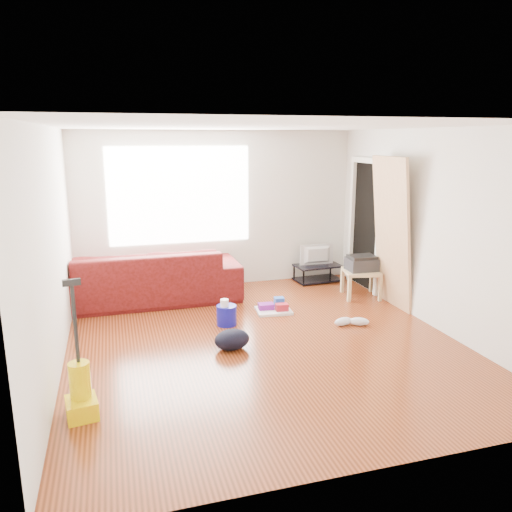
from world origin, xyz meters
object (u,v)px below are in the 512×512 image
object	(u,v)px
sofa	(149,301)
side_table	(361,274)
cleaning_tray	(274,308)
tv_stand	(318,272)
vacuum	(81,392)
backpack	(232,349)
bucket	(227,325)

from	to	relation	value
sofa	side_table	world-z (taller)	side_table
side_table	cleaning_tray	world-z (taller)	side_table
tv_stand	cleaning_tray	world-z (taller)	tv_stand
tv_stand	vacuum	bearing A→B (deg)	-141.58
tv_stand	backpack	world-z (taller)	tv_stand
tv_stand	bucket	bearing A→B (deg)	-145.30
tv_stand	backpack	bearing A→B (deg)	-135.47
cleaning_tray	backpack	bearing A→B (deg)	-128.87
sofa	cleaning_tray	distance (m)	1.93
tv_stand	bucket	size ratio (longest dim) A/B	3.04
bucket	backpack	distance (m)	0.78
sofa	tv_stand	xyz separation A→B (m)	(2.84, 0.27, 0.15)
cleaning_tray	vacuum	bearing A→B (deg)	-139.73
bucket	cleaning_tray	bearing A→B (deg)	22.16
bucket	tv_stand	bearing A→B (deg)	38.70
cleaning_tray	vacuum	xyz separation A→B (m)	(-2.46, -2.09, 0.18)
side_table	cleaning_tray	size ratio (longest dim) A/B	1.20
bucket	sofa	bearing A→B (deg)	125.06
vacuum	side_table	bearing A→B (deg)	22.09
sofa	bucket	xyz separation A→B (m)	(0.90, -1.29, 0.00)
sofa	cleaning_tray	size ratio (longest dim) A/B	5.27
sofa	side_table	distance (m)	3.24
backpack	vacuum	world-z (taller)	vacuum
side_table	tv_stand	bearing A→B (deg)	107.22
bucket	cleaning_tray	world-z (taller)	cleaning_tray
tv_stand	cleaning_tray	size ratio (longest dim) A/B	1.54
side_table	backpack	bearing A→B (deg)	-150.03
bucket	backpack	size ratio (longest dim) A/B	0.62
sofa	bucket	distance (m)	1.57
cleaning_tray	vacuum	size ratio (longest dim) A/B	0.42
sofa	vacuum	size ratio (longest dim) A/B	2.19
cleaning_tray	backpack	distance (m)	1.39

